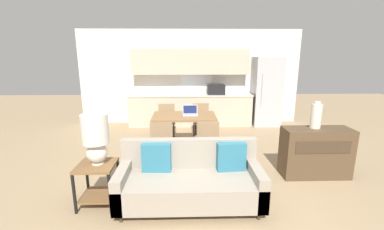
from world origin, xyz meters
name	(u,v)px	position (x,y,z in m)	size (l,w,h in m)	color
ground_plane	(198,212)	(0.00, 0.00, 0.00)	(20.00, 20.00, 0.00)	#9E8460
wall_back	(190,77)	(0.00, 4.63, 1.35)	(6.40, 0.07, 2.70)	silver
kitchen_counter	(191,96)	(0.01, 4.33, 0.84)	(3.49, 0.65, 2.15)	beige
refrigerator	(266,92)	(2.17, 4.25, 0.97)	(0.76, 0.70, 1.94)	#B7BABC
dining_table	(184,119)	(-0.17, 2.34, 0.67)	(1.33, 0.85, 0.74)	olive
couch	(190,180)	(-0.09, 0.25, 0.34)	(1.91, 0.80, 0.85)	#3D2D1E
side_table	(97,177)	(-1.35, 0.25, 0.39)	(0.49, 0.49, 0.58)	brown
table_lamp	(96,136)	(-1.33, 0.28, 0.96)	(0.34, 0.34, 0.68)	silver
credenza	(316,152)	(2.02, 1.00, 0.41)	(1.11, 0.43, 0.83)	brown
vase	(316,116)	(1.98, 1.05, 1.03)	(0.17, 0.17, 0.44)	beige
dining_chair_near_right	(207,139)	(0.26, 1.60, 0.47)	(0.44, 0.44, 0.83)	#997A56
dining_chair_far_right	(201,119)	(0.25, 3.13, 0.47)	(0.45, 0.45, 0.83)	#997A56
dining_chair_near_left	(161,139)	(-0.59, 1.57, 0.47)	(0.45, 0.45, 0.83)	#997A56
dining_chair_far_left	(167,119)	(-0.60, 3.09, 0.47)	(0.44, 0.44, 0.83)	#997A56
laptop	(190,112)	(-0.04, 2.41, 0.79)	(0.33, 0.27, 0.20)	#B7BABC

